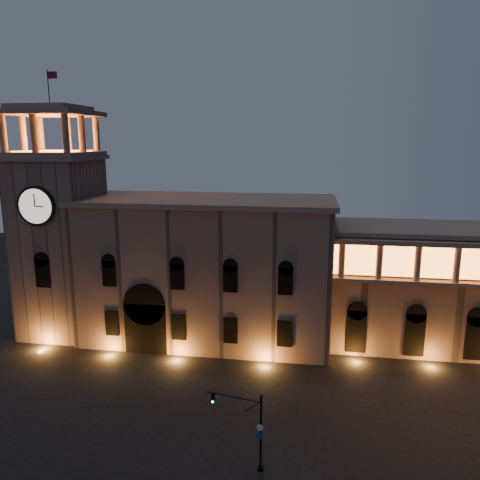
% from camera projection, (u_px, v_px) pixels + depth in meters
% --- Properties ---
extents(ground, '(160.00, 160.00, 0.00)m').
position_uv_depth(ground, '(173.00, 447.00, 37.89)').
color(ground, black).
rests_on(ground, ground).
extents(government_building, '(30.80, 12.80, 17.60)m').
position_uv_depth(government_building, '(206.00, 269.00, 57.58)').
color(government_building, '#7A5C50').
rests_on(government_building, ground).
extents(clock_tower, '(9.80, 9.80, 32.40)m').
position_uv_depth(clock_tower, '(61.00, 237.00, 58.60)').
color(clock_tower, '#7A5C50').
rests_on(clock_tower, ground).
extents(traffic_light, '(4.48, 1.15, 6.25)m').
position_uv_depth(traffic_light, '(251.00, 429.00, 34.77)').
color(traffic_light, black).
rests_on(traffic_light, ground).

